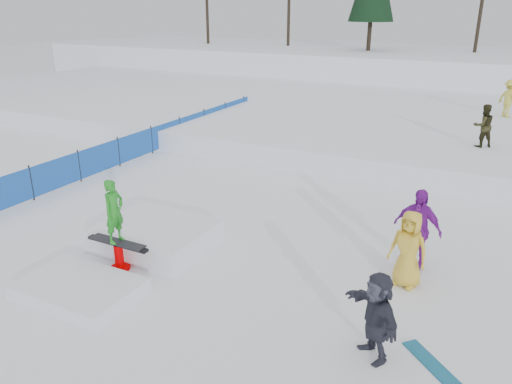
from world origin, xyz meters
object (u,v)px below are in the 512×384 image
at_px(spectator_purple, 417,229).
at_px(walker_olive, 483,126).
at_px(spectator_yellow, 409,249).
at_px(spectator_dark, 376,316).
at_px(walker_ygreen, 509,98).
at_px(jib_rail_feature, 136,246).
at_px(safety_fence, 152,140).

bearing_deg(spectator_purple, walker_olive, 98.92).
height_order(spectator_purple, spectator_yellow, spectator_purple).
distance_m(spectator_yellow, spectator_dark, 2.57).
distance_m(walker_ygreen, jib_rail_feature, 18.44).
height_order(safety_fence, spectator_yellow, spectator_yellow).
xyz_separation_m(walker_ygreen, spectator_yellow, (-1.26, -15.31, -0.79)).
bearing_deg(walker_ygreen, spectator_dark, 125.55).
bearing_deg(walker_olive, safety_fence, -14.75).
relative_size(safety_fence, walker_ygreen, 9.66).
relative_size(walker_olive, spectator_dark, 0.96).
relative_size(walker_olive, spectator_purple, 0.81).
distance_m(spectator_dark, jib_rail_feature, 5.89).
distance_m(walker_olive, spectator_dark, 11.97).
bearing_deg(spectator_yellow, safety_fence, 166.38).
xyz_separation_m(safety_fence, spectator_dark, (11.00, -8.07, 0.24)).
bearing_deg(safety_fence, spectator_dark, -36.25).
bearing_deg(spectator_dark, jib_rail_feature, -143.30).
distance_m(walker_olive, jib_rail_feature, 12.84).
distance_m(safety_fence, spectator_yellow, 12.30).
bearing_deg(spectator_yellow, spectator_dark, -77.06).
bearing_deg(jib_rail_feature, walker_olive, 59.73).
relative_size(safety_fence, spectator_dark, 10.17).
height_order(walker_olive, jib_rail_feature, walker_olive).
bearing_deg(jib_rail_feature, spectator_yellow, 16.09).
xyz_separation_m(spectator_purple, spectator_dark, (0.00, -3.45, -0.15)).
xyz_separation_m(walker_olive, jib_rail_feature, (-6.44, -11.04, -1.25)).
relative_size(safety_fence, walker_olive, 10.57).
height_order(spectator_dark, jib_rail_feature, jib_rail_feature).
bearing_deg(spectator_purple, spectator_dark, -76.75).
height_order(spectator_purple, jib_rail_feature, jib_rail_feature).
xyz_separation_m(walker_olive, spectator_yellow, (-0.64, -9.37, -0.72)).
bearing_deg(jib_rail_feature, spectator_dark, -8.76).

